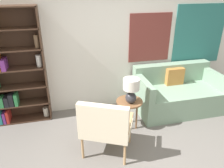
{
  "coord_description": "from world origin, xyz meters",
  "views": [
    {
      "loc": [
        -0.84,
        -1.9,
        2.34
      ],
      "look_at": [
        -0.11,
        1.1,
        0.9
      ],
      "focal_mm": 35.0,
      "sensor_mm": 36.0,
      "label": 1
    }
  ],
  "objects_px": {
    "armchair": "(105,125)",
    "table_lamp": "(131,89)",
    "couch": "(176,94)",
    "side_table": "(129,104)",
    "bookshelf": "(2,71)"
  },
  "relations": [
    {
      "from": "armchair",
      "to": "table_lamp",
      "type": "relative_size",
      "value": 2.14
    },
    {
      "from": "couch",
      "to": "table_lamp",
      "type": "distance_m",
      "value": 1.31
    },
    {
      "from": "couch",
      "to": "side_table",
      "type": "distance_m",
      "value": 1.21
    },
    {
      "from": "bookshelf",
      "to": "armchair",
      "type": "distance_m",
      "value": 2.01
    },
    {
      "from": "bookshelf",
      "to": "armchair",
      "type": "bearing_deg",
      "value": -40.87
    },
    {
      "from": "armchair",
      "to": "table_lamp",
      "type": "distance_m",
      "value": 0.79
    },
    {
      "from": "couch",
      "to": "table_lamp",
      "type": "xyz_separation_m",
      "value": [
        -1.12,
        -0.47,
        0.47
      ]
    },
    {
      "from": "armchair",
      "to": "table_lamp",
      "type": "xyz_separation_m",
      "value": [
        0.54,
        0.51,
        0.25
      ]
    },
    {
      "from": "couch",
      "to": "side_table",
      "type": "xyz_separation_m",
      "value": [
        -1.12,
        -0.41,
        0.14
      ]
    },
    {
      "from": "armchair",
      "to": "side_table",
      "type": "xyz_separation_m",
      "value": [
        0.54,
        0.58,
        -0.07
      ]
    },
    {
      "from": "armchair",
      "to": "side_table",
      "type": "height_order",
      "value": "armchair"
    },
    {
      "from": "side_table",
      "to": "armchair",
      "type": "bearing_deg",
      "value": -133.21
    },
    {
      "from": "bookshelf",
      "to": "armchair",
      "type": "height_order",
      "value": "bookshelf"
    },
    {
      "from": "side_table",
      "to": "table_lamp",
      "type": "height_order",
      "value": "table_lamp"
    },
    {
      "from": "armchair",
      "to": "table_lamp",
      "type": "height_order",
      "value": "table_lamp"
    }
  ]
}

